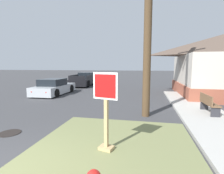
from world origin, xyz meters
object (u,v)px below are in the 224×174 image
manhole_cover (10,133)px  parked_sedan_silver (54,87)px  stop_sign (106,114)px  pickup_truck_black (85,80)px  street_bench (208,103)px  utility_pole (148,14)px

manhole_cover → parked_sedan_silver: parked_sedan_silver is taller
stop_sign → pickup_truck_black: size_ratio=0.37×
street_bench → pickup_truck_black: bearing=133.5°
manhole_cover → street_bench: bearing=26.3°
manhole_cover → parked_sedan_silver: bearing=109.9°
pickup_truck_black → street_bench: bearing=-46.5°
street_bench → utility_pole: (-2.79, -0.65, 3.84)m
utility_pole → street_bench: bearing=13.1°
manhole_cover → parked_sedan_silver: size_ratio=0.17×
pickup_truck_black → stop_sign: bearing=-67.6°
utility_pole → manhole_cover: bearing=-146.8°
parked_sedan_silver → utility_pole: utility_pole is taller
stop_sign → parked_sedan_silver: (-6.22, 8.15, -0.49)m
utility_pole → stop_sign: bearing=-105.9°
pickup_truck_black → street_bench: pickup_truck_black is taller
pickup_truck_black → utility_pole: (6.98, -10.93, 3.81)m
manhole_cover → street_bench: size_ratio=0.48×
parked_sedan_silver → pickup_truck_black: bearing=87.7°
manhole_cover → pickup_truck_black: pickup_truck_black is taller
parked_sedan_silver → pickup_truck_black: pickup_truck_black is taller
stop_sign → street_bench: (3.79, 4.18, -0.45)m
manhole_cover → street_bench: 8.13m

